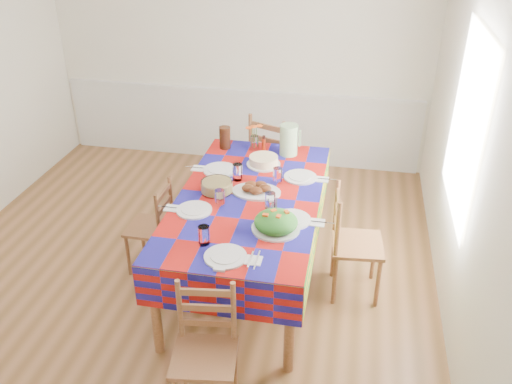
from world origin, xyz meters
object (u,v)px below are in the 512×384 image
chair_near (205,352)px  meat_platter (256,189)px  dining_table (249,206)px  tea_pitcher (225,138)px  chair_left (153,227)px  chair_right (352,244)px  green_pitcher (289,140)px  chair_far (274,160)px

chair_near → meat_platter: bearing=80.4°
dining_table → chair_near: size_ratio=2.36×
dining_table → tea_pitcher: (-0.42, 0.88, 0.20)m
chair_left → chair_right: chair_right is taller
meat_platter → chair_near: meat_platter is taller
green_pitcher → meat_platter: bearing=-101.0°
chair_near → chair_right: (0.87, 1.36, 0.03)m
chair_near → dining_table: bearing=82.3°
chair_near → chair_far: (-0.01, 2.73, 0.06)m
green_pitcher → chair_right: bearing=-52.5°
meat_platter → chair_right: 0.91m
tea_pitcher → chair_right: tea_pitcher is taller
chair_far → chair_left: size_ratio=1.22×
dining_table → chair_right: size_ratio=2.21×
chair_near → chair_right: chair_right is taller
chair_right → chair_far: bearing=27.4°
chair_far → dining_table: bearing=112.0°
dining_table → meat_platter: (0.05, 0.06, 0.13)m
dining_table → chair_far: chair_far is taller
chair_near → chair_right: size_ratio=0.94×
green_pitcher → tea_pitcher: (-0.62, 0.02, -0.04)m
tea_pitcher → chair_far: size_ratio=0.21×
dining_table → chair_left: (-0.87, -0.00, -0.32)m
dining_table → chair_far: size_ratio=2.07×
dining_table → chair_far: 1.38m
chair_near → green_pitcher: bearing=77.2°
dining_table → green_pitcher: 0.91m
meat_platter → tea_pitcher: 0.94m
green_pitcher → dining_table: bearing=-103.2°
meat_platter → chair_near: size_ratio=0.45×
tea_pitcher → chair_far: 0.76m
green_pitcher → chair_right: (0.66, -0.86, -0.50)m
chair_far → chair_right: chair_far is taller
chair_far → chair_right: (0.88, -1.37, -0.03)m
chair_right → green_pitcher: bearing=32.1°
chair_far → chair_right: size_ratio=1.07×
meat_platter → green_pitcher: size_ratio=1.40×
chair_right → chair_near: bearing=142.1°
tea_pitcher → chair_left: tea_pitcher is taller
tea_pitcher → chair_right: (1.28, -0.88, -0.47)m
dining_table → green_pitcher: (0.20, 0.86, 0.24)m
dining_table → green_pitcher: bearing=76.8°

